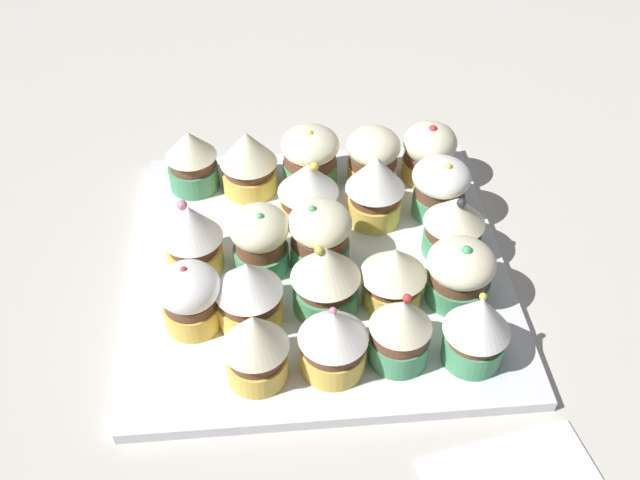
% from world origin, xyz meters
% --- Properties ---
extents(ground_plane, '(1.80, 1.80, 0.03)m').
position_xyz_m(ground_plane, '(0.00, 0.00, -0.01)').
color(ground_plane, beige).
extents(baking_tray, '(0.37, 0.37, 0.01)m').
position_xyz_m(baking_tray, '(0.00, 0.00, 0.01)').
color(baking_tray, silver).
rests_on(baking_tray, ground_plane).
extents(cupcake_0, '(0.06, 0.06, 0.08)m').
position_xyz_m(cupcake_0, '(-0.13, -0.12, 0.05)').
color(cupcake_0, '#4C9E6B').
rests_on(cupcake_0, baking_tray).
extents(cupcake_1, '(0.06, 0.06, 0.07)m').
position_xyz_m(cupcake_1, '(-0.06, -0.12, 0.05)').
color(cupcake_1, '#4C9E6B').
rests_on(cupcake_1, baking_tray).
extents(cupcake_2, '(0.06, 0.06, 0.07)m').
position_xyz_m(cupcake_2, '(0.01, -0.13, 0.05)').
color(cupcake_2, '#4C9E6B').
rests_on(cupcake_2, baking_tray).
extents(cupcake_3, '(0.06, 0.06, 0.07)m').
position_xyz_m(cupcake_3, '(0.07, -0.13, 0.05)').
color(cupcake_3, '#4C9E6B').
rests_on(cupcake_3, baking_tray).
extents(cupcake_4, '(0.06, 0.06, 0.07)m').
position_xyz_m(cupcake_4, '(0.13, -0.13, 0.05)').
color(cupcake_4, '#EFC651').
rests_on(cupcake_4, baking_tray).
extents(cupcake_5, '(0.05, 0.05, 0.08)m').
position_xyz_m(cupcake_5, '(-0.12, -0.06, 0.05)').
color(cupcake_5, '#4C9E6B').
rests_on(cupcake_5, baking_tray).
extents(cupcake_6, '(0.06, 0.06, 0.07)m').
position_xyz_m(cupcake_6, '(-0.06, -0.06, 0.05)').
color(cupcake_6, '#EFC651').
rests_on(cupcake_6, baking_tray).
extents(cupcake_7, '(0.06, 0.06, 0.08)m').
position_xyz_m(cupcake_7, '(0.06, -0.06, 0.05)').
color(cupcake_7, '#EFC651').
rests_on(cupcake_7, baking_tray).
extents(cupcake_8, '(0.06, 0.06, 0.07)m').
position_xyz_m(cupcake_8, '(0.12, -0.07, 0.05)').
color(cupcake_8, '#EFC651').
rests_on(cupcake_8, baking_tray).
extents(cupcake_9, '(0.06, 0.06, 0.07)m').
position_xyz_m(cupcake_9, '(-0.13, -0.00, 0.05)').
color(cupcake_9, '#EFC651').
rests_on(cupcake_9, baking_tray).
extents(cupcake_10, '(0.06, 0.06, 0.08)m').
position_xyz_m(cupcake_10, '(-0.06, 0.00, 0.05)').
color(cupcake_10, '#4C9E6B').
rests_on(cupcake_10, baking_tray).
extents(cupcake_11, '(0.06, 0.06, 0.07)m').
position_xyz_m(cupcake_11, '(0.00, 0.00, 0.05)').
color(cupcake_11, '#4C9E6B').
rests_on(cupcake_11, baking_tray).
extents(cupcake_12, '(0.06, 0.06, 0.08)m').
position_xyz_m(cupcake_12, '(0.07, 0.01, 0.05)').
color(cupcake_12, '#EFC651').
rests_on(cupcake_12, baking_tray).
extents(cupcake_13, '(0.06, 0.06, 0.07)m').
position_xyz_m(cupcake_13, '(0.13, -0.00, 0.05)').
color(cupcake_13, '#4C9E6B').
rests_on(cupcake_13, baking_tray).
extents(cupcake_14, '(0.06, 0.06, 0.08)m').
position_xyz_m(cupcake_14, '(-0.13, 0.07, 0.05)').
color(cupcake_14, '#EFC651').
rests_on(cupcake_14, baking_tray).
extents(cupcake_15, '(0.06, 0.06, 0.07)m').
position_xyz_m(cupcake_15, '(-0.07, 0.07, 0.05)').
color(cupcake_15, '#EFC651').
rests_on(cupcake_15, baking_tray).
extents(cupcake_16, '(0.06, 0.06, 0.07)m').
position_xyz_m(cupcake_16, '(-0.00, 0.06, 0.05)').
color(cupcake_16, '#4C9E6B').
rests_on(cupcake_16, baking_tray).
extents(cupcake_17, '(0.06, 0.06, 0.07)m').
position_xyz_m(cupcake_17, '(0.12, 0.07, 0.05)').
color(cupcake_17, '#EFC651').
rests_on(cupcake_17, baking_tray).
extents(cupcake_18, '(0.06, 0.06, 0.07)m').
position_xyz_m(cupcake_18, '(-0.07, 0.12, 0.05)').
color(cupcake_18, '#EFC651').
rests_on(cupcake_18, baking_tray).
extents(cupcake_19, '(0.06, 0.06, 0.08)m').
position_xyz_m(cupcake_19, '(0.01, 0.12, 0.05)').
color(cupcake_19, '#EFC651').
rests_on(cupcake_19, baking_tray).
extents(cupcake_20, '(0.06, 0.06, 0.07)m').
position_xyz_m(cupcake_20, '(0.13, 0.13, 0.05)').
color(cupcake_20, '#4C9E6B').
rests_on(cupcake_20, baking_tray).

